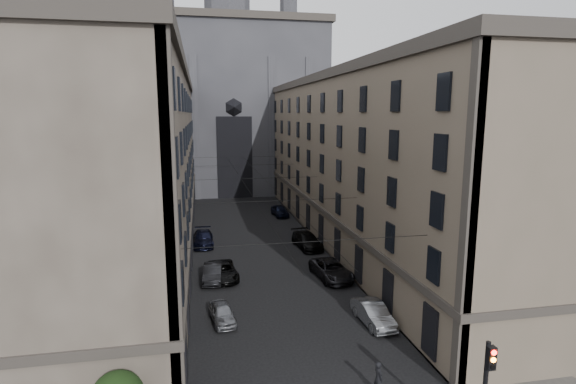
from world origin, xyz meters
TOP-DOWN VIEW (x-y plane):
  - sidewalk_left at (-10.50, 36.00)m, footprint 7.00×80.00m
  - sidewalk_right at (10.50, 36.00)m, footprint 7.00×80.00m
  - building_left at (-13.44, 36.00)m, footprint 13.60×60.60m
  - building_right at (13.44, 36.00)m, footprint 13.60×60.60m
  - gothic_tower at (0.00, 74.96)m, footprint 35.00×23.00m
  - tram_wires at (0.00, 35.63)m, footprint 14.00×60.00m
  - car_left_near at (-4.67, 16.70)m, footprint 2.05×4.01m
  - car_left_midnear at (-5.09, 24.72)m, footprint 1.89×4.58m
  - car_left_midfar at (-4.20, 25.11)m, footprint 2.83×5.37m
  - car_left_far at (-5.80, 35.94)m, footprint 2.21×5.41m
  - car_right_near at (5.63, 14.37)m, footprint 1.89×4.63m
  - car_right_midnear at (5.29, 23.39)m, footprint 3.18×5.90m
  - car_right_midfar at (5.33, 32.83)m, footprint 2.87×5.81m
  - car_right_far at (5.10, 48.53)m, footprint 2.29×4.69m
  - pedestrian at (2.93, 6.86)m, footprint 0.50×0.69m

SIDE VIEW (x-z plane):
  - sidewalk_left at x=-10.50m, z-range 0.00..0.15m
  - sidewalk_right at x=10.50m, z-range 0.00..0.15m
  - car_left_near at x=-4.67m, z-range 0.00..1.31m
  - car_left_midfar at x=-4.20m, z-range 0.00..1.44m
  - car_left_midnear at x=-5.09m, z-range 0.00..1.47m
  - car_right_near at x=5.63m, z-range 0.00..1.49m
  - car_right_far at x=5.10m, z-range 0.00..1.54m
  - car_left_far at x=-5.80m, z-range 0.00..1.57m
  - car_right_midnear at x=5.29m, z-range 0.00..1.57m
  - car_right_midfar at x=5.33m, z-range 0.00..1.62m
  - pedestrian at x=2.93m, z-range 0.00..1.76m
  - tram_wires at x=0.00m, z-range 7.03..7.46m
  - building_left at x=-13.44m, z-range -0.08..18.77m
  - building_right at x=13.44m, z-range -0.08..18.77m
  - gothic_tower at x=0.00m, z-range -11.20..46.80m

